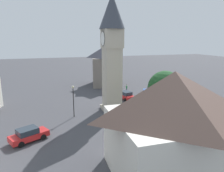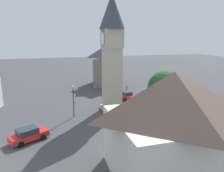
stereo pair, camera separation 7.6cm
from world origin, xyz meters
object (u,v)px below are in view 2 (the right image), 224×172
Objects in this scene: clock_tower at (112,44)px; tree at (165,88)px; car_red_corner at (153,90)px; pedestrian at (127,88)px; building_terrace_right at (106,65)px; car_white_side at (29,134)px; car_blue_kerb at (126,95)px; building_corner_back at (171,124)px; lamp_post at (73,96)px; car_silver_kerb at (141,124)px.

clock_tower is 10.13m from tree.
clock_tower is 16.22m from car_red_corner.
building_terrace_right is at bearing -166.50° from pedestrian.
pedestrian reaches higher than car_white_side.
car_blue_kerb is 0.64× the size of tree.
car_white_side is at bearing -85.26° from tree.
clock_tower is 18.01m from building_corner_back.
building_corner_back is at bearing 19.69° from lamp_post.
tree is at bearing -2.02° from pedestrian.
car_red_corner is (-14.98, 10.10, 0.00)m from car_silver_kerb.
clock_tower is at bearing -13.81° from building_terrace_right.
lamp_post is (-7.00, -7.33, 2.38)m from car_silver_kerb.
car_blue_kerb is 20.36m from car_white_side.
tree is at bearing 150.09° from building_corner_back.
lamp_post is (6.17, -10.57, 2.38)m from car_blue_kerb.
car_blue_kerb is 22.79m from building_corner_back.
car_red_corner is at bearing 30.39° from building_terrace_right.
building_terrace_right reaches higher than car_red_corner.
car_silver_kerb is 26.96m from building_terrace_right.
building_terrace_right reaches higher than car_blue_kerb.
car_blue_kerb is at bearing 166.16° from car_silver_kerb.
car_white_side is at bearing -47.84° from pedestrian.
car_silver_kerb is at bearing 7.50° from clock_tower.
lamp_post is (7.98, -17.43, 2.38)m from car_red_corner.
tree is at bearing 94.74° from car_white_side.
lamp_post is (10.97, -12.75, 2.13)m from pedestrian.
building_terrace_right reaches higher than building_corner_back.
car_silver_kerb is at bearing -16.79° from pedestrian.
car_red_corner is (-1.82, 6.86, 0.00)m from car_blue_kerb.
tree is 13.03m from lamp_post.
clock_tower is 2.61× the size of tree.
car_red_corner is 1.00× the size of car_white_side.
lamp_post is (-5.87, 5.85, 2.38)m from car_white_side.
car_blue_kerb is 12.47m from lamp_post.
car_red_corner is (-6.75, 11.18, -9.61)m from clock_tower.
building_terrace_right is 0.97× the size of building_corner_back.
car_white_side is 0.44× the size of building_corner_back.
lamp_post reaches higher than car_red_corner.
pedestrian is (-9.74, 6.50, -9.36)m from clock_tower.
building_corner_back reaches higher than car_white_side.
car_white_side is 25.09m from pedestrian.
clock_tower is at bearing -33.73° from pedestrian.
car_red_corner is 19.32m from lamp_post.
car_red_corner is 0.46× the size of building_terrace_right.
tree is 23.85m from building_terrace_right.
car_white_side is at bearing -94.89° from car_silver_kerb.
tree reaches higher than lamp_post.
car_white_side is (-1.13, -13.18, 0.00)m from car_silver_kerb.
clock_tower is 4.00× the size of car_red_corner.
building_terrace_right is at bearing 146.78° from car_white_side.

